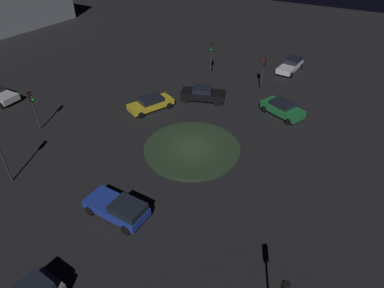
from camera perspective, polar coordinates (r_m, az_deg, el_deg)
ground_plane at (r=27.71m, az=-0.00°, el=-0.99°), size 115.44×115.44×0.00m
roundabout_island at (r=27.64m, az=-0.00°, el=-0.79°), size 8.16×8.16×0.25m
car_green at (r=33.29m, az=15.49°, el=6.02°), size 3.32×4.57×1.47m
car_white at (r=43.74m, az=16.84°, el=13.04°), size 4.76×2.43×1.47m
car_yellow at (r=33.34m, az=-7.22°, el=7.07°), size 4.85×3.53×1.39m
car_blue at (r=22.18m, az=-12.59°, el=-10.86°), size 2.21×4.37×1.45m
car_black at (r=34.83m, az=1.93°, el=8.72°), size 3.09×4.89×1.49m
traffic_light_west at (r=36.86m, az=12.32°, el=12.90°), size 0.37×0.32×3.86m
traffic_light_south at (r=32.12m, az=-26.04°, el=6.39°), size 0.35×0.39×3.81m
traffic_light_west_near at (r=39.60m, az=3.33°, el=15.52°), size 0.39×0.36×4.12m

